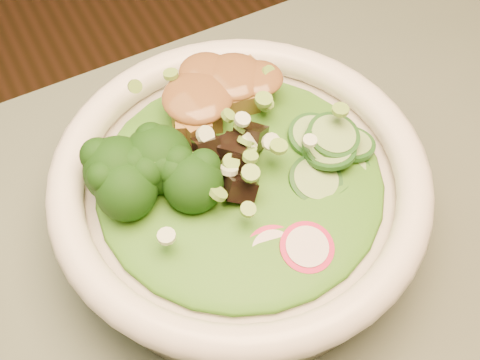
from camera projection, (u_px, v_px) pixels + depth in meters
name	position (u px, v px, depth m)	size (l,w,h in m)	color
salad_bowl	(240.00, 195.00, 0.53)	(0.29, 0.29, 0.08)	white
lettuce_bed	(240.00, 179.00, 0.51)	(0.22, 0.22, 0.03)	#1C6014
broccoli_florets	(152.00, 192.00, 0.48)	(0.09, 0.08, 0.05)	black
radish_slices	(276.00, 254.00, 0.47)	(0.12, 0.04, 0.02)	#B30D3A
cucumber_slices	(329.00, 147.00, 0.51)	(0.08, 0.08, 0.04)	#8BBB68
mushroom_heap	(235.00, 154.00, 0.50)	(0.08, 0.08, 0.04)	black
tofu_cubes	(216.00, 103.00, 0.53)	(0.10, 0.07, 0.04)	olive
peanut_sauce	(215.00, 91.00, 0.52)	(0.08, 0.06, 0.02)	brown
scallion_garnish	(240.00, 158.00, 0.49)	(0.21, 0.21, 0.03)	#6EA239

